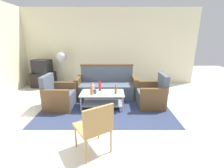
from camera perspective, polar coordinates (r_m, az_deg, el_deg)
ground_plane at (r=3.47m, az=-1.18°, el=-13.62°), size 14.00×14.00×0.00m
wall_back at (r=6.07m, az=-0.65°, el=13.33°), size 6.52×0.12×2.80m
rug at (r=4.17m, az=-2.18°, el=-8.12°), size 3.24×2.21×0.01m
couch at (r=4.72m, az=-1.92°, el=-1.07°), size 1.80×0.75×0.96m
armchair_left at (r=4.25m, az=-18.83°, el=-4.46°), size 0.72×0.78×0.85m
armchair_right at (r=4.24m, az=14.41°, el=-4.10°), size 0.70×0.76×0.85m
coffee_table at (r=4.01m, az=-3.48°, el=-5.06°), size 1.10×0.60×0.40m
bottle_orange at (r=3.83m, az=-7.55°, el=-2.25°), size 0.06×0.06×0.29m
bottle_red at (r=4.07m, az=-4.45°, el=-0.85°), size 0.07×0.07×0.32m
bottle_clear at (r=4.07m, az=-6.88°, el=-1.42°), size 0.07×0.07×0.23m
bottle_brown at (r=3.84m, az=1.39°, el=-2.28°), size 0.06×0.06×0.25m
cup at (r=3.91m, az=-6.24°, el=-2.73°), size 0.08×0.08×0.10m
tv_stand at (r=6.28m, az=-23.75°, el=1.48°), size 0.80×0.50×0.52m
television at (r=6.18m, az=-24.28°, el=5.96°), size 0.70×0.58×0.48m
pedestal_fan at (r=5.93m, az=-17.94°, el=8.70°), size 0.36×0.36×1.27m
wicker_chair at (r=2.42m, az=-6.24°, el=-14.78°), size 0.66×0.66×0.84m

